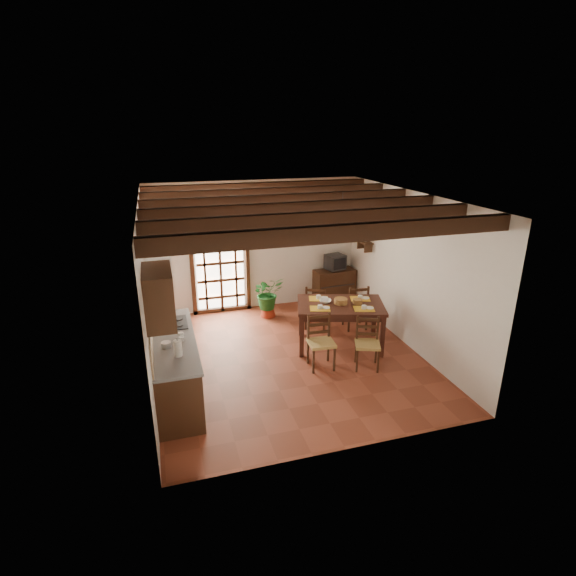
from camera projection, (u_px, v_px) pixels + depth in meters
name	position (u px, v px, depth m)	size (l,w,h in m)	color
ground_plane	(289.00, 357.00, 7.91)	(5.00, 5.00, 0.00)	brown
room_shell	(289.00, 258.00, 7.29)	(4.52, 5.02, 2.81)	silver
ceiling_beams	(289.00, 204.00, 6.99)	(4.50, 4.34, 0.20)	black
french_door	(220.00, 260.00, 9.50)	(1.26, 0.11, 2.32)	white
kitchen_counter	(175.00, 366.00, 6.68)	(0.64, 2.25, 1.38)	#351E10
upper_cabinet	(159.00, 297.00, 5.55)	(0.35, 0.80, 0.70)	#351E10
range_hood	(159.00, 275.00, 6.72)	(0.38, 0.60, 0.54)	white
counter_items	(172.00, 334.00, 6.60)	(0.50, 1.43, 0.25)	black
dining_table	(340.00, 309.00, 8.09)	(1.76, 1.40, 0.83)	#391A12
chair_near_left	(321.00, 351.00, 7.51)	(0.44, 0.43, 0.91)	tan
chair_near_right	(367.00, 352.00, 7.50)	(0.51, 0.50, 0.87)	tan
chair_far_left	(316.00, 314.00, 8.98)	(0.56, 0.56, 0.91)	tan
chair_far_right	(355.00, 314.00, 8.97)	(0.46, 0.44, 0.93)	tan
table_setting	(341.00, 298.00, 8.02)	(1.12, 0.74, 0.10)	gold
table_bowl	(325.00, 301.00, 8.10)	(0.22, 0.22, 0.05)	white
sideboard	(334.00, 286.00, 10.25)	(0.92, 0.41, 0.78)	#351E10
crt_tv	(335.00, 262.00, 10.04)	(0.46, 0.44, 0.33)	black
fuse_box	(322.00, 226.00, 9.95)	(0.25, 0.03, 0.32)	white
plant_pot	(268.00, 311.00, 9.58)	(0.33, 0.33, 0.20)	maroon
potted_plant	(268.00, 291.00, 9.42)	(1.65, 1.41, 1.84)	#144C19
wall_shelf	(365.00, 244.00, 9.41)	(0.20, 0.42, 0.20)	#351E10
shelf_vase	(365.00, 237.00, 9.36)	(0.15, 0.15, 0.15)	#B2BFB2
shelf_flowers	(366.00, 228.00, 9.29)	(0.14, 0.14, 0.36)	gold
framed_picture	(370.00, 218.00, 9.25)	(0.03, 0.32, 0.32)	brown
pendant_lamp	(341.00, 235.00, 7.72)	(0.36, 0.36, 0.84)	black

